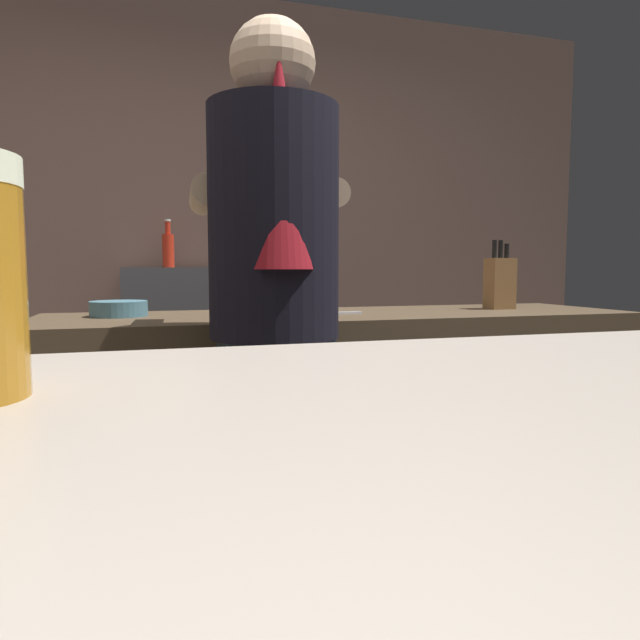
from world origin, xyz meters
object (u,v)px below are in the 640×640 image
bartender (275,304)px  bottle_soy (168,249)px  mixing_bowl (119,309)px  knife_block (500,282)px  bottle_hot_sauce (228,250)px  chefs_knife (329,313)px

bartender → bottle_soy: (-0.21, 1.87, 0.21)m
bartender → mixing_bowl: (-0.41, 0.54, -0.04)m
knife_block → bottle_hot_sauce: bearing=127.1°
bartender → bottle_hot_sauce: (0.10, 1.68, 0.20)m
bartender → chefs_knife: bartender is taller
knife_block → bottle_hot_sauce: bottle_hot_sauce is taller
knife_block → chefs_knife: size_ratio=1.13×
bottle_hot_sauce → bottle_soy: (-0.31, 0.19, 0.01)m
bartender → knife_block: (1.01, 0.48, 0.04)m
mixing_bowl → bottle_hot_sauce: bottle_hot_sauce is taller
bartender → bottle_hot_sauce: size_ratio=6.91×
bottle_soy → chefs_knife: bearing=-71.6°
bartender → bottle_soy: bartender is taller
bottle_hot_sauce → mixing_bowl: bearing=-114.4°
chefs_knife → bottle_soy: bottle_soy is taller
knife_block → bottle_soy: 1.85m
knife_block → bottle_soy: (-1.22, 1.39, 0.17)m
bottle_soy → bottle_hot_sauce: bearing=-31.1°
bartender → bottle_hot_sauce: bearing=-0.4°
mixing_bowl → bottle_soy: bottle_soy is taller
chefs_knife → bottle_soy: bearing=103.7°
knife_block → bottle_hot_sauce: size_ratio=1.08×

